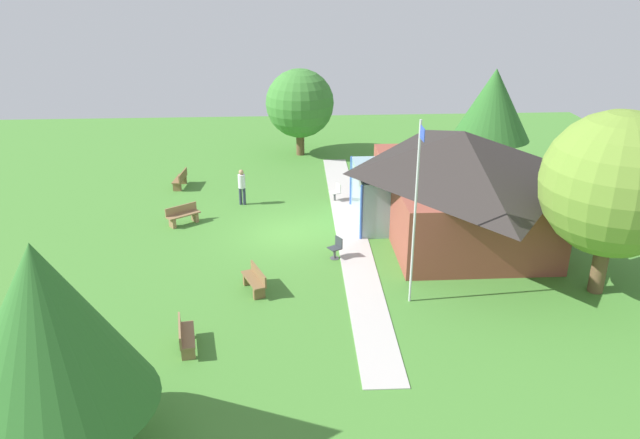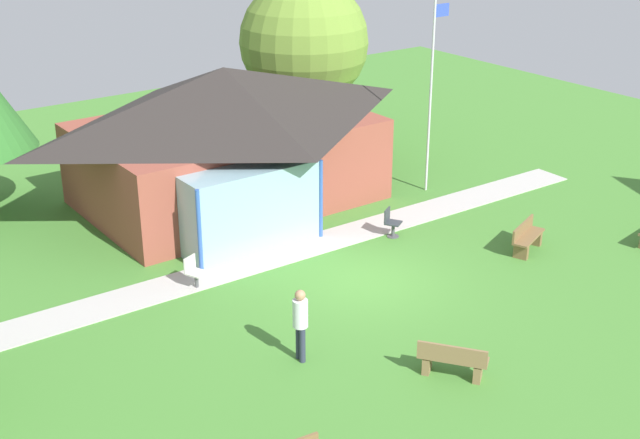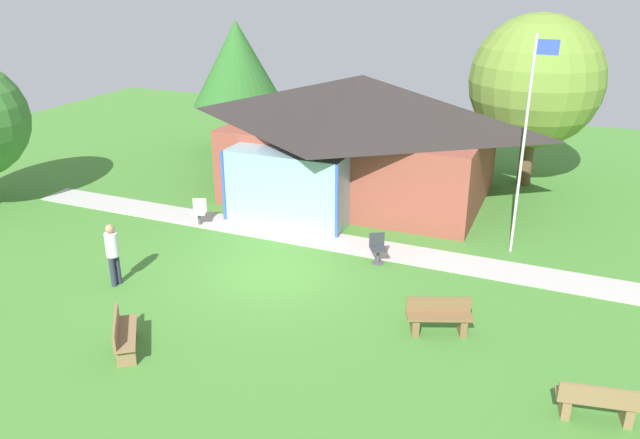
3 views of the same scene
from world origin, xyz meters
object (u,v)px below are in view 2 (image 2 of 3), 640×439
object	(u,v)px
bench_mid_right	(527,238)
patio_chair_west	(194,273)
visitor_strolling_lawn	(300,319)
pavilion	(227,134)
flagpole	(432,90)
patio_chair_lawn_spare	(391,223)
bench_front_center	(452,361)
tree_behind_pavilion_right	(304,42)

from	to	relation	value
bench_mid_right	patio_chair_west	xyz separation A→B (m)	(-8.70, 3.56, 0.01)
bench_mid_right	visitor_strolling_lawn	world-z (taller)	visitor_strolling_lawn
pavilion	bench_mid_right	size ratio (longest dim) A/B	6.33
flagpole	visitor_strolling_lawn	xyz separation A→B (m)	(-9.54, -6.21, -2.43)
bench_mid_right	visitor_strolling_lawn	xyz separation A→B (m)	(-8.48, -0.92, 0.62)
bench_mid_right	patio_chair_lawn_spare	size ratio (longest dim) A/B	1.81
pavilion	bench_front_center	distance (m)	11.91
tree_behind_pavilion_right	patio_chair_lawn_spare	bearing A→B (deg)	-109.56
bench_mid_right	bench_front_center	bearing A→B (deg)	7.34
bench_mid_right	patio_chair_west	world-z (taller)	patio_chair_west
patio_chair_lawn_spare	patio_chair_west	size ratio (longest dim) A/B	1.00
flagpole	patio_chair_west	world-z (taller)	flagpole
bench_mid_right	patio_chair_lawn_spare	xyz separation A→B (m)	(-2.44, 3.05, 0.01)
patio_chair_lawn_spare	visitor_strolling_lawn	size ratio (longest dim) A/B	0.49
bench_mid_right	patio_chair_west	distance (m)	9.41
patio_chair_lawn_spare	tree_behind_pavilion_right	xyz separation A→B (m)	(3.16, 8.90, 3.56)
visitor_strolling_lawn	patio_chair_west	bearing A→B (deg)	12.16
pavilion	patio_chair_lawn_spare	distance (m)	6.06
flagpole	patio_chair_lawn_spare	bearing A→B (deg)	-147.37
patio_chair_lawn_spare	tree_behind_pavilion_right	bearing A→B (deg)	-140.40
flagpole	visitor_strolling_lawn	size ratio (longest dim) A/B	3.62
patio_chair_west	visitor_strolling_lawn	distance (m)	4.53
flagpole	bench_mid_right	size ratio (longest dim) A/B	4.04
bench_front_center	patio_chair_lawn_spare	bearing A→B (deg)	113.38
bench_front_center	bench_mid_right	size ratio (longest dim) A/B	0.94
flagpole	patio_chair_lawn_spare	world-z (taller)	flagpole
pavilion	bench_front_center	size ratio (longest dim) A/B	6.70
patio_chair_west	tree_behind_pavilion_right	xyz separation A→B (m)	(9.43, 8.38, 3.56)
patio_chair_lawn_spare	tree_behind_pavilion_right	size ratio (longest dim) A/B	0.13
patio_chair_west	visitor_strolling_lawn	world-z (taller)	visitor_strolling_lawn
pavilion	visitor_strolling_lawn	world-z (taller)	pavilion
bench_mid_right	tree_behind_pavilion_right	distance (m)	12.49
pavilion	flagpole	bearing A→B (deg)	-26.70
pavilion	bench_front_center	world-z (taller)	pavilion
bench_front_center	tree_behind_pavilion_right	xyz separation A→B (m)	(6.97, 15.35, 3.57)
bench_mid_right	tree_behind_pavilion_right	xyz separation A→B (m)	(0.72, 11.95, 3.57)
pavilion	tree_behind_pavilion_right	distance (m)	6.90
patio_chair_west	tree_behind_pavilion_right	size ratio (longest dim) A/B	0.13
patio_chair_lawn_spare	bench_mid_right	bearing A→B (deg)	97.79
patio_chair_west	patio_chair_lawn_spare	bearing A→B (deg)	152.61
bench_mid_right	flagpole	bearing A→B (deg)	-122.58
pavilion	patio_chair_lawn_spare	size ratio (longest dim) A/B	11.47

